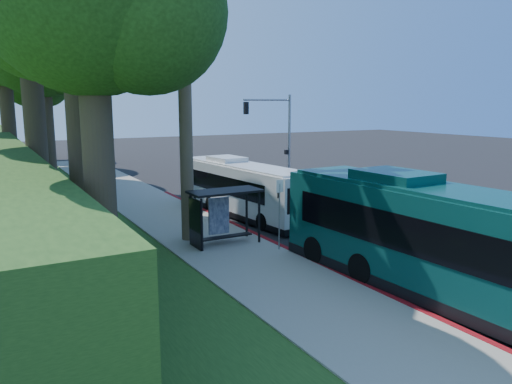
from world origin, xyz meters
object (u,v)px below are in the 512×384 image
bus_shelter (219,207)px  pickup (276,188)px  white_bus (242,188)px  teal_bus (441,240)px

bus_shelter → pickup: bearing=46.4°
white_bus → pickup: size_ratio=2.26×
teal_bus → pickup: (4.52, 17.76, -1.27)m
bus_shelter → white_bus: white_bus is taller
bus_shelter → white_bus: size_ratio=0.29×
teal_bus → bus_shelter: bearing=110.3°
teal_bus → white_bus: bearing=87.3°
teal_bus → pickup: size_ratio=2.77×
teal_bus → pickup: teal_bus is taller
white_bus → pickup: (4.48, 3.67, -0.90)m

